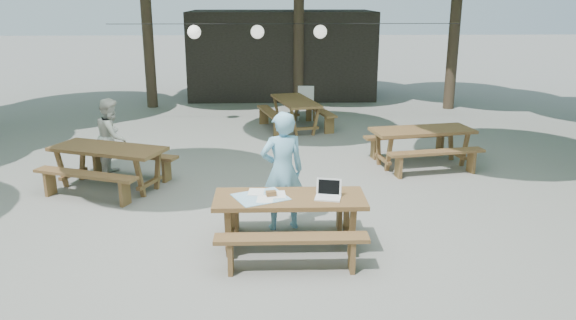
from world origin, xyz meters
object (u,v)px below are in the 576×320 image
(main_picnic_table, at_px, (290,222))
(second_person, at_px, (112,136))
(woman, at_px, (282,171))
(picnic_table_nw, at_px, (109,167))
(plastic_chair, at_px, (306,110))

(main_picnic_table, height_order, second_person, second_person)
(woman, bearing_deg, picnic_table_nw, -45.19)
(main_picnic_table, bearing_deg, picnic_table_nw, 139.99)
(woman, bearing_deg, main_picnic_table, 82.90)
(woman, distance_m, second_person, 4.19)
(plastic_chair, bearing_deg, woman, -90.51)
(second_person, height_order, plastic_chair, second_person)
(second_person, xyz_separation_m, plastic_chair, (3.97, 4.73, -0.47))
(main_picnic_table, relative_size, picnic_table_nw, 0.86)
(woman, bearing_deg, plastic_chair, -109.48)
(plastic_chair, bearing_deg, picnic_table_nw, -118.74)
(main_picnic_table, xyz_separation_m, woman, (-0.08, 0.73, 0.49))
(second_person, bearing_deg, main_picnic_table, -139.69)
(main_picnic_table, distance_m, picnic_table_nw, 4.04)
(main_picnic_table, distance_m, woman, 0.88)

